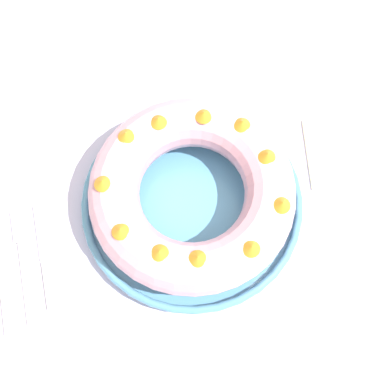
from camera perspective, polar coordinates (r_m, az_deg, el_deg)
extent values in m
plane|color=brown|center=(1.61, -1.01, -10.39)|extent=(8.00, 8.00, 0.00)
cube|color=silver|center=(0.86, -1.85, -1.66)|extent=(1.30, 1.16, 0.03)
cylinder|color=brown|center=(1.57, 16.34, 15.87)|extent=(0.06, 0.06, 0.75)
cylinder|color=#518EB2|center=(0.84, 0.00, -1.40)|extent=(0.33, 0.33, 0.01)
torus|color=#518EB2|center=(0.83, 0.00, -1.05)|extent=(0.34, 0.34, 0.01)
torus|color=#E09EAD|center=(0.78, 0.00, 0.00)|extent=(0.31, 0.31, 0.08)
cone|color=orange|center=(0.78, -7.05, 6.08)|extent=(0.03, 0.03, 0.01)
cone|color=orange|center=(0.76, -9.55, 1.02)|extent=(0.03, 0.03, 0.01)
cone|color=orange|center=(0.73, -7.67, -4.06)|extent=(0.03, 0.03, 0.01)
cone|color=orange|center=(0.72, -3.50, -6.42)|extent=(0.04, 0.04, 0.01)
cone|color=orange|center=(0.71, 0.59, -7.06)|extent=(0.04, 0.04, 0.01)
cone|color=orange|center=(0.72, 6.37, -5.90)|extent=(0.03, 0.03, 0.01)
cone|color=orange|center=(0.74, 9.59, -1.26)|extent=(0.04, 0.04, 0.01)
cone|color=orange|center=(0.77, 8.04, 3.92)|extent=(0.04, 0.04, 0.01)
cone|color=orange|center=(0.79, 5.38, 7.32)|extent=(0.03, 0.03, 0.01)
cone|color=orange|center=(0.79, 1.24, 8.29)|extent=(0.03, 0.03, 0.01)
cone|color=orange|center=(0.79, -3.37, 7.70)|extent=(0.03, 0.03, 0.01)
cube|color=white|center=(0.85, -17.18, -9.24)|extent=(0.01, 0.13, 0.01)
cube|color=silver|center=(0.88, -17.85, -3.51)|extent=(0.02, 0.05, 0.01)
cube|color=white|center=(0.85, -19.02, -11.48)|extent=(0.02, 0.09, 0.01)
cube|color=silver|center=(0.88, -19.68, -5.18)|extent=(0.02, 0.11, 0.00)
cube|color=white|center=(0.84, -14.85, -9.63)|extent=(0.02, 0.07, 0.01)
cube|color=silver|center=(0.86, -15.56, -4.38)|extent=(0.02, 0.09, 0.00)
cube|color=beige|center=(0.92, 17.54, 4.11)|extent=(0.20, 0.15, 0.00)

